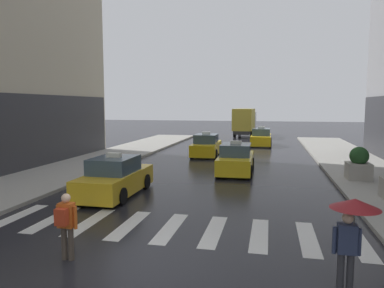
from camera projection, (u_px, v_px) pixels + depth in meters
The scene contains 10 objects.
ground_plane at pixel (134, 272), 8.10m from camera, with size 160.00×160.00×0.00m, color black.
crosswalk_markings at pixel (170, 228), 11.01m from camera, with size 11.30×2.80×0.01m.
taxi_lead at pixel (115, 178), 14.98m from camera, with size 1.94×4.54×1.80m.
taxi_second at pixel (236, 160), 20.06m from camera, with size 1.97×4.56×1.80m.
taxi_third at pixel (206, 146), 26.76m from camera, with size 2.03×4.59×1.80m.
taxi_fourth at pixel (261, 138), 33.47m from camera, with size 1.93×4.54×1.80m.
box_truck at pixel (245, 121), 43.46m from camera, with size 2.54×7.62×3.35m.
pedestrian_with_umbrella at pixel (352, 220), 7.05m from camera, with size 0.96×0.96×1.94m.
pedestrian_with_backpack at pixel (66, 222), 8.61m from camera, with size 0.55×0.43×1.65m.
planter_mid_block at pixel (359, 165), 17.51m from camera, with size 1.10×1.10×1.60m.
Camera 1 is at (2.93, -7.29, 3.75)m, focal length 33.51 mm.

